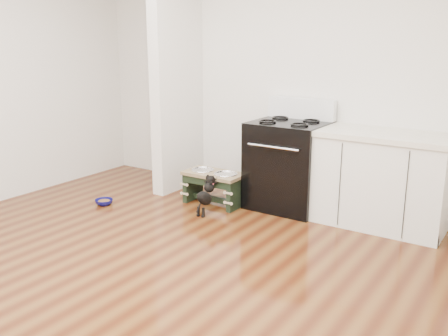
% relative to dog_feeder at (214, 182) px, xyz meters
% --- Properties ---
extents(ground, '(5.00, 5.00, 0.00)m').
position_rel_dog_feeder_xyz_m(ground, '(0.46, -1.80, -0.26)').
color(ground, '#411B0B').
rests_on(ground, ground).
extents(room_shell, '(5.00, 5.00, 5.00)m').
position_rel_dog_feeder_xyz_m(room_shell, '(0.46, -1.80, 1.36)').
color(room_shell, silver).
rests_on(room_shell, ground).
extents(partition_wall, '(0.15, 0.80, 2.70)m').
position_rel_dog_feeder_xyz_m(partition_wall, '(-0.72, 0.30, 1.09)').
color(partition_wall, silver).
rests_on(partition_wall, ground).
extents(oven_range, '(0.76, 0.69, 1.14)m').
position_rel_dog_feeder_xyz_m(oven_range, '(0.71, 0.36, 0.22)').
color(oven_range, black).
rests_on(oven_range, ground).
extents(cabinet_run, '(1.24, 0.64, 0.91)m').
position_rel_dog_feeder_xyz_m(cabinet_run, '(1.69, 0.38, 0.20)').
color(cabinet_run, white).
rests_on(cabinet_run, ground).
extents(dog_feeder, '(0.65, 0.35, 0.37)m').
position_rel_dog_feeder_xyz_m(dog_feeder, '(0.00, 0.00, 0.00)').
color(dog_feeder, black).
rests_on(dog_feeder, ground).
extents(puppy, '(0.11, 0.34, 0.40)m').
position_rel_dog_feeder_xyz_m(puppy, '(0.12, -0.30, -0.04)').
color(puppy, black).
rests_on(puppy, ground).
extents(floor_bowl, '(0.24, 0.24, 0.06)m').
position_rel_dog_feeder_xyz_m(floor_bowl, '(-0.98, -0.68, -0.22)').
color(floor_bowl, '#0B0B51').
rests_on(floor_bowl, ground).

